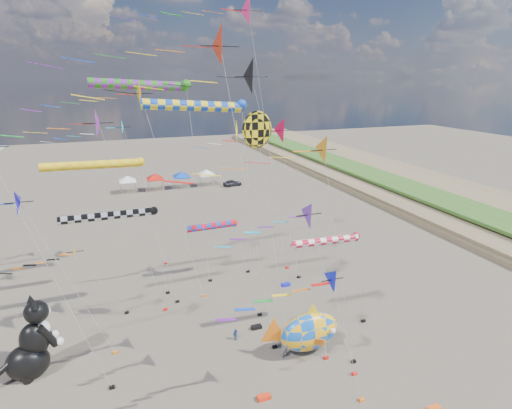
{
  "coord_description": "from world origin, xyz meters",
  "views": [
    {
      "loc": [
        -8.56,
        -15.6,
        20.64
      ],
      "look_at": [
        1.66,
        12.0,
        11.24
      ],
      "focal_mm": 28.0,
      "sensor_mm": 36.0,
      "label": 1
    }
  ],
  "objects": [
    {
      "name": "angelfish_kite",
      "position": [
        1.19,
        11.02,
        16.98
      ],
      "size": [
        3.74,
        3.02,
        18.44
      ],
      "color": "yellow",
      "rests_on": "ground"
    },
    {
      "name": "delta_kite_0",
      "position": [
        3.66,
        21.46,
        26.15
      ],
      "size": [
        15.26,
        2.99,
        27.88
      ],
      "color": "#F6226E",
      "rests_on": "ground"
    },
    {
      "name": "child_green",
      "position": [
        5.87,
        10.34,
        0.5
      ],
      "size": [
        0.56,
        0.48,
        0.99
      ],
      "primitive_type": "imported",
      "rotation": [
        0.0,
        0.0,
        -0.24
      ],
      "color": "#23925A",
      "rests_on": "ground"
    },
    {
      "name": "delta_kite_8",
      "position": [
        2.17,
        4.29,
        12.56
      ],
      "size": [
        9.1,
        1.87,
        13.83
      ],
      "color": "#6729A6",
      "rests_on": "ground"
    },
    {
      "name": "person_adult",
      "position": [
        2.37,
        7.71,
        0.93
      ],
      "size": [
        0.75,
        0.58,
        1.85
      ],
      "primitive_type": "imported",
      "rotation": [
        0.0,
        0.0,
        0.21
      ],
      "color": "slate",
      "rests_on": "ground"
    },
    {
      "name": "cat_inflatable",
      "position": [
        -15.34,
        12.48,
        2.99
      ],
      "size": [
        4.94,
        3.74,
        5.98
      ],
      "primitive_type": null,
      "rotation": [
        0.0,
        0.0,
        0.39
      ],
      "color": "black",
      "rests_on": "ground"
    },
    {
      "name": "delta_kite_9",
      "position": [
        -2.09,
        9.08,
        22.23
      ],
      "size": [
        13.26,
        2.68,
        23.84
      ],
      "color": "red",
      "rests_on": "ground"
    },
    {
      "name": "windsock_3",
      "position": [
        -5.13,
        21.57,
        19.94
      ],
      "size": [
        9.9,
        0.9,
        20.46
      ],
      "color": "#207B16",
      "rests_on": "ground"
    },
    {
      "name": "delta_kite_11",
      "position": [
        -6.46,
        18.76,
        19.14
      ],
      "size": [
        12.7,
        2.35,
        20.61
      ],
      "color": "#FFAA08",
      "rests_on": "ground"
    },
    {
      "name": "delta_kite_7",
      "position": [
        -12.35,
        18.3,
        6.61
      ],
      "size": [
        7.94,
        1.51,
        7.79
      ],
      "color": "#FFB01A",
      "rests_on": "ground"
    },
    {
      "name": "windsock_2",
      "position": [
        0.83,
        22.11,
        5.96
      ],
      "size": [
        6.67,
        0.73,
        6.37
      ],
      "color": "red",
      "rests_on": "ground"
    },
    {
      "name": "delta_kite_1",
      "position": [
        6.37,
        18.98,
        15.81
      ],
      "size": [
        10.08,
        2.55,
        17.33
      ],
      "color": "#C50632",
      "rests_on": "ground"
    },
    {
      "name": "windsock_1",
      "position": [
        6.92,
        9.63,
        8.34
      ],
      "size": [
        7.38,
        0.64,
        8.73
      ],
      "color": "red",
      "rests_on": "ground"
    },
    {
      "name": "fish_inflatable",
      "position": [
        4.32,
        7.53,
        2.03
      ],
      "size": [
        6.47,
        3.13,
        4.47
      ],
      "color": "blue",
      "rests_on": "ground"
    },
    {
      "name": "kite_bag_3",
      "position": [
        1.69,
        12.01,
        0.15
      ],
      "size": [
        0.9,
        0.44,
        0.3
      ],
      "primitive_type": "cube",
      "color": "black",
      "rests_on": "ground"
    },
    {
      "name": "windsock_0",
      "position": [
        -8.91,
        18.57,
        9.44
      ],
      "size": [
        9.34,
        0.74,
        9.86
      ],
      "color": "black",
      "rests_on": "ground"
    },
    {
      "name": "delta_kite_3",
      "position": [
        1.09,
        11.7,
        20.5
      ],
      "size": [
        15.27,
        2.68,
        22.12
      ],
      "color": "black",
      "rests_on": "ground"
    },
    {
      "name": "kite_bag_1",
      "position": [
        9.4,
        -0.33,
        0.15
      ],
      "size": [
        0.9,
        0.44,
        0.3
      ],
      "primitive_type": "cube",
      "color": "#FA5C15",
      "rests_on": "ground"
    },
    {
      "name": "delta_kite_6",
      "position": [
        -8.96,
        27.39,
        15.43
      ],
      "size": [
        10.92,
        1.7,
        16.72
      ],
      "color": "#16D7D0",
      "rests_on": "ground"
    },
    {
      "name": "delta_kite_2",
      "position": [
        1.86,
        2.02,
        8.6
      ],
      "size": [
        9.18,
        1.71,
        9.86
      ],
      "color": "#0E1AC9",
      "rests_on": "ground"
    },
    {
      "name": "tent_row",
      "position": [
        1.5,
        60.0,
        3.15
      ],
      "size": [
        19.2,
        4.2,
        3.8
      ],
      "color": "white",
      "rests_on": "ground"
    },
    {
      "name": "kite_bag_2",
      "position": [
        -0.58,
        4.43,
        0.15
      ],
      "size": [
        0.9,
        0.44,
        0.3
      ],
      "primitive_type": "cube",
      "color": "red",
      "rests_on": "ground"
    },
    {
      "name": "kite_bag_0",
      "position": [
        7.12,
        17.86,
        0.15
      ],
      "size": [
        0.9,
        0.44,
        0.3
      ],
      "primitive_type": "cube",
      "color": "#151ADB",
      "rests_on": "ground"
    },
    {
      "name": "windsock_4",
      "position": [
        -2.11,
        13.77,
        18.59
      ],
      "size": [
        9.07,
        0.8,
        19.08
      ],
      "color": "blue",
      "rests_on": "ground"
    },
    {
      "name": "delta_kite_10",
      "position": [
        1.8,
        5.43,
        16.16
      ],
      "size": [
        12.68,
        1.98,
        17.55
      ],
      "color": "orange",
      "rests_on": "ground"
    },
    {
      "name": "windsock_5",
      "position": [
        -9.69,
        20.57,
        13.46
      ],
      "size": [
        9.69,
        0.77,
        13.9
      ],
      "color": "yellow",
      "rests_on": "ground"
    },
    {
      "name": "delta_kite_12",
      "position": [
        -9.45,
        17.62,
        17.13
      ],
      "size": [
        12.42,
        2.46,
        18.65
      ],
      "color": "purple",
      "rests_on": "ground"
    },
    {
      "name": "child_blue",
      "position": [
        -0.45,
        11.19,
        0.5
      ],
      "size": [
        0.63,
        0.47,
        1.0
      ],
      "primitive_type": "imported",
      "rotation": [
        0.0,
        0.0,
        0.44
      ],
      "color": "navy",
      "rests_on": "ground"
    },
    {
      "name": "parked_car",
      "position": [
        13.67,
        58.0,
        0.63
      ],
      "size": [
        3.86,
        1.97,
        1.26
      ],
      "primitive_type": "imported",
      "rotation": [
        0.0,
        0.0,
        1.71
      ],
      "color": "#26262D",
      "rests_on": "ground"
    },
    {
      "name": "delta_kite_5",
      "position": [
        -14.11,
        12.79,
        12.49
      ],
      "size": [
        10.19,
        1.97,
        13.82
      ],
      "color": "#1F15C5",
      "rests_on": "ground"
    }
  ]
}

